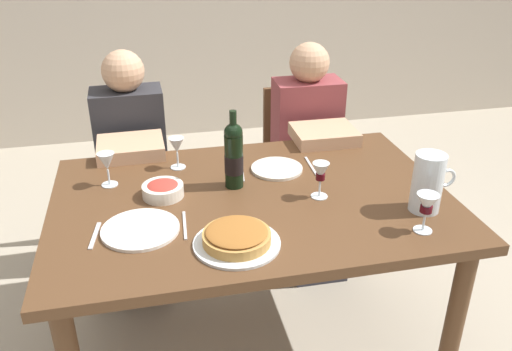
# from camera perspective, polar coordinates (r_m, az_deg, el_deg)

# --- Properties ---
(ground_plane) EXTENTS (8.00, 8.00, 0.00)m
(ground_plane) POSITION_cam_1_polar(r_m,az_deg,el_deg) (2.47, -0.34, -17.90)
(ground_plane) COLOR #B2A893
(dining_table) EXTENTS (1.50, 1.00, 0.76)m
(dining_table) POSITION_cam_1_polar(r_m,az_deg,el_deg) (2.06, -0.40, -4.55)
(dining_table) COLOR brown
(dining_table) RESTS_ON ground
(wine_bottle) EXTENTS (0.07, 0.07, 0.31)m
(wine_bottle) POSITION_cam_1_polar(r_m,az_deg,el_deg) (2.03, -2.41, 2.19)
(wine_bottle) COLOR black
(wine_bottle) RESTS_ON dining_table
(water_pitcher) EXTENTS (0.16, 0.11, 0.22)m
(water_pitcher) POSITION_cam_1_polar(r_m,az_deg,el_deg) (1.98, 17.95, -1.07)
(water_pitcher) COLOR silver
(water_pitcher) RESTS_ON dining_table
(baked_tart) EXTENTS (0.29, 0.29, 0.06)m
(baked_tart) POSITION_cam_1_polar(r_m,az_deg,el_deg) (1.72, -2.09, -6.69)
(baked_tart) COLOR silver
(baked_tart) RESTS_ON dining_table
(salad_bowl) EXTENTS (0.16, 0.16, 0.06)m
(salad_bowl) POSITION_cam_1_polar(r_m,az_deg,el_deg) (2.03, -10.00, -1.47)
(salad_bowl) COLOR silver
(salad_bowl) RESTS_ON dining_table
(wine_glass_left_diner) EXTENTS (0.07, 0.07, 0.14)m
(wine_glass_left_diner) POSITION_cam_1_polar(r_m,az_deg,el_deg) (2.13, -15.78, 1.31)
(wine_glass_left_diner) COLOR silver
(wine_glass_left_diner) RESTS_ON dining_table
(wine_glass_right_diner) EXTENTS (0.07, 0.07, 0.14)m
(wine_glass_right_diner) POSITION_cam_1_polar(r_m,az_deg,el_deg) (1.84, 17.91, -3.06)
(wine_glass_right_diner) COLOR silver
(wine_glass_right_diner) RESTS_ON dining_table
(wine_glass_centre) EXTENTS (0.06, 0.06, 0.14)m
(wine_glass_centre) POSITION_cam_1_polar(r_m,az_deg,el_deg) (1.98, 6.97, 0.21)
(wine_glass_centre) COLOR silver
(wine_glass_centre) RESTS_ON dining_table
(wine_glass_spare) EXTENTS (0.06, 0.06, 0.14)m
(wine_glass_spare) POSITION_cam_1_polar(r_m,az_deg,el_deg) (2.22, -8.54, 3.08)
(wine_glass_spare) COLOR silver
(wine_glass_spare) RESTS_ON dining_table
(dinner_plate_left_setting) EXTENTS (0.27, 0.27, 0.01)m
(dinner_plate_left_setting) POSITION_cam_1_polar(r_m,az_deg,el_deg) (1.85, -12.34, -5.69)
(dinner_plate_left_setting) COLOR white
(dinner_plate_left_setting) RESTS_ON dining_table
(dinner_plate_right_setting) EXTENTS (0.22, 0.22, 0.01)m
(dinner_plate_right_setting) POSITION_cam_1_polar(r_m,az_deg,el_deg) (2.22, 2.26, 0.75)
(dinner_plate_right_setting) COLOR silver
(dinner_plate_right_setting) RESTS_ON dining_table
(fork_left_setting) EXTENTS (0.04, 0.16, 0.00)m
(fork_left_setting) POSITION_cam_1_polar(r_m,az_deg,el_deg) (1.86, -16.97, -6.20)
(fork_left_setting) COLOR silver
(fork_left_setting) RESTS_ON dining_table
(knife_left_setting) EXTENTS (0.02, 0.18, 0.00)m
(knife_left_setting) POSITION_cam_1_polar(r_m,az_deg,el_deg) (1.85, -7.68, -5.33)
(knife_left_setting) COLOR silver
(knife_left_setting) RESTS_ON dining_table
(knife_right_setting) EXTENTS (0.02, 0.18, 0.00)m
(knife_right_setting) POSITION_cam_1_polar(r_m,az_deg,el_deg) (2.26, 5.95, 1.02)
(knife_right_setting) COLOR silver
(knife_right_setting) RESTS_ON dining_table
(spoon_right_setting) EXTENTS (0.04, 0.16, 0.00)m
(spoon_right_setting) POSITION_cam_1_polar(r_m,az_deg,el_deg) (2.19, -1.55, 0.29)
(spoon_right_setting) COLOR silver
(spoon_right_setting) RESTS_ON dining_table
(chair_left) EXTENTS (0.41, 0.41, 0.87)m
(chair_left) POSITION_cam_1_polar(r_m,az_deg,el_deg) (2.91, -12.94, 0.75)
(chair_left) COLOR brown
(chair_left) RESTS_ON ground
(diner_left) EXTENTS (0.34, 0.51, 1.16)m
(diner_left) POSITION_cam_1_polar(r_m,az_deg,el_deg) (2.64, -13.05, 0.90)
(diner_left) COLOR #2D2D33
(diner_left) RESTS_ON ground
(chair_right) EXTENTS (0.41, 0.41, 0.87)m
(chair_right) POSITION_cam_1_polar(r_m,az_deg,el_deg) (2.98, 4.61, 2.08)
(chair_right) COLOR brown
(chair_right) RESTS_ON ground
(diner_right) EXTENTS (0.34, 0.50, 1.16)m
(diner_right) POSITION_cam_1_polar(r_m,az_deg,el_deg) (2.73, 6.05, 2.33)
(diner_right) COLOR #8E3D42
(diner_right) RESTS_ON ground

